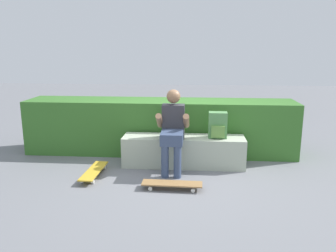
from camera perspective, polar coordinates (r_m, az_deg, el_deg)
ground_plane at (r=5.20m, az=2.48°, el=-7.61°), size 24.00×24.00×0.00m
bench_main at (r=5.38m, az=2.62°, el=-4.23°), size 1.90×0.47×0.47m
person_skater at (r=5.07m, az=0.80°, el=-0.29°), size 0.49×0.62×1.22m
skateboard_near_person at (r=4.56m, az=0.68°, el=-9.70°), size 0.80×0.22×0.09m
skateboard_beside_bench at (r=5.11m, az=-12.33°, el=-7.41°), size 0.22×0.81×0.09m
backpack_on_bench at (r=5.27m, az=8.34°, el=0.09°), size 0.28×0.23×0.40m
hedge_row at (r=6.01m, az=-1.34°, el=-0.07°), size 4.66×0.77×0.94m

